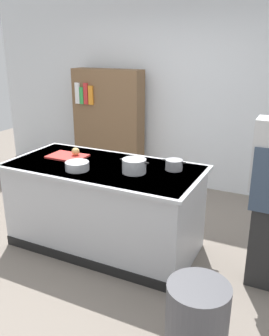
# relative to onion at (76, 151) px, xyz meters

# --- Properties ---
(ground_plane) EXTENTS (10.00, 10.00, 0.00)m
(ground_plane) POSITION_rel_onion_xyz_m (0.41, -0.12, -0.96)
(ground_plane) COLOR slate
(back_wall) EXTENTS (6.40, 0.12, 3.00)m
(back_wall) POSITION_rel_onion_xyz_m (0.41, 1.98, 0.54)
(back_wall) COLOR silver
(back_wall) RESTS_ON ground_plane
(counter_island) EXTENTS (1.98, 0.98, 0.90)m
(counter_island) POSITION_rel_onion_xyz_m (0.41, -0.12, -0.50)
(counter_island) COLOR #B7BABF
(counter_island) RESTS_ON ground_plane
(cutting_board) EXTENTS (0.40, 0.28, 0.02)m
(cutting_board) POSITION_rel_onion_xyz_m (-0.08, -0.05, -0.05)
(cutting_board) COLOR red
(cutting_board) RESTS_ON counter_island
(onion) EXTENTS (0.08, 0.08, 0.08)m
(onion) POSITION_rel_onion_xyz_m (0.00, 0.00, 0.00)
(onion) COLOR tan
(onion) RESTS_ON cutting_board
(stock_pot) EXTENTS (0.29, 0.23, 0.13)m
(stock_pot) POSITION_rel_onion_xyz_m (0.78, -0.17, 0.00)
(stock_pot) COLOR #B7BABF
(stock_pot) RESTS_ON counter_island
(sauce_pan) EXTENTS (0.23, 0.17, 0.10)m
(sauce_pan) POSITION_rel_onion_xyz_m (1.09, 0.07, -0.01)
(sauce_pan) COLOR #99999E
(sauce_pan) RESTS_ON counter_island
(mixing_bowl) EXTENTS (0.23, 0.23, 0.08)m
(mixing_bowl) POSITION_rel_onion_xyz_m (0.25, -0.34, -0.02)
(mixing_bowl) COLOR #B7BABF
(mixing_bowl) RESTS_ON counter_island
(trash_bin) EXTENTS (0.43, 0.43, 0.55)m
(trash_bin) POSITION_rel_onion_xyz_m (1.70, -1.08, -0.69)
(trash_bin) COLOR #4C4C51
(trash_bin) RESTS_ON ground_plane
(bookshelf) EXTENTS (1.10, 0.31, 1.70)m
(bookshelf) POSITION_rel_onion_xyz_m (-0.57, 1.68, -0.11)
(bookshelf) COLOR brown
(bookshelf) RESTS_ON ground_plane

